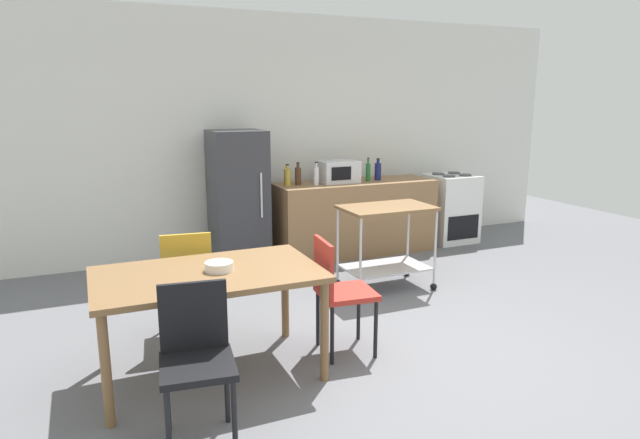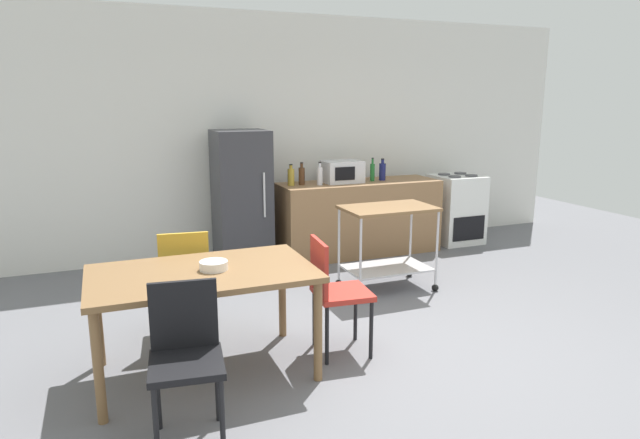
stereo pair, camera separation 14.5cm
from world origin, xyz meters
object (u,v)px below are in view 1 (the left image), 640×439
object	(u,v)px
refrigerator	(238,199)
kitchen_cart	(386,234)
bottle_hot_sauce	(287,177)
bottle_olive_oil	(316,175)
microwave	(338,172)
chair_red	(338,288)
chair_mustard	(187,276)
bottle_sesame_oil	(298,176)
bottle_soda	(368,172)
stove_oven	(450,208)
chair_black	(196,353)
dining_table	(208,283)
fruit_bowl	(219,266)
bottle_soy_sauce	(378,171)

from	to	relation	value
refrigerator	kitchen_cart	size ratio (longest dim) A/B	1.70
bottle_hot_sauce	bottle_olive_oil	xyz separation A→B (m)	(0.32, -0.10, 0.01)
refrigerator	kitchen_cart	distance (m)	1.82
bottle_hot_sauce	microwave	distance (m)	0.65
refrigerator	bottle_olive_oil	bearing A→B (deg)	-10.09
bottle_olive_oil	chair_red	bearing A→B (deg)	-109.41
chair_mustard	microwave	xyz separation A→B (m)	(2.15, 1.76, 0.51)
chair_mustard	chair_red	bearing A→B (deg)	150.91
chair_red	bottle_sesame_oil	xyz separation A→B (m)	(0.65, 2.48, 0.49)
chair_mustard	kitchen_cart	world-z (taller)	chair_mustard
bottle_soda	kitchen_cart	bearing A→B (deg)	-110.55
stove_oven	chair_black	bearing A→B (deg)	-142.17
chair_black	bottle_sesame_oil	bearing A→B (deg)	66.95
dining_table	stove_oven	bearing A→B (deg)	32.48
kitchen_cart	fruit_bowl	xyz separation A→B (m)	(-1.94, -1.09, 0.21)
bottle_hot_sauce	bottle_soda	size ratio (longest dim) A/B	0.87
bottle_soy_sauce	fruit_bowl	xyz separation A→B (m)	(-2.58, -2.41, -0.23)
dining_table	bottle_sesame_oil	xyz separation A→B (m)	(1.60, 2.43, 0.34)
chair_black	refrigerator	world-z (taller)	refrigerator
chair_mustard	bottle_sesame_oil	distance (m)	2.45
stove_oven	fruit_bowl	distance (m)	4.45
dining_table	fruit_bowl	xyz separation A→B (m)	(0.08, -0.01, 0.11)
refrigerator	bottle_hot_sauce	size ratio (longest dim) A/B	6.23
bottle_olive_oil	bottle_soy_sauce	world-z (taller)	same
chair_mustard	kitchen_cart	bearing A→B (deg)	-161.71
bottle_sesame_oil	dining_table	bearing A→B (deg)	-123.38
chair_mustard	microwave	world-z (taller)	microwave
chair_black	bottle_soy_sauce	size ratio (longest dim) A/B	3.28
stove_oven	bottle_sesame_oil	world-z (taller)	bottle_sesame_oil
kitchen_cart	fruit_bowl	world-z (taller)	kitchen_cart
stove_oven	bottle_soda	xyz separation A→B (m)	(-1.28, -0.03, 0.56)
dining_table	kitchen_cart	bearing A→B (deg)	28.09
chair_mustard	refrigerator	distance (m)	2.06
chair_mustard	bottle_sesame_oil	bearing A→B (deg)	-125.79
dining_table	microwave	bearing A→B (deg)	48.84
stove_oven	kitchen_cart	bearing A→B (deg)	-142.97
refrigerator	kitchen_cart	xyz separation A→B (m)	(1.13, -1.42, -0.20)
chair_red	chair_black	bearing A→B (deg)	124.70
dining_table	bottle_soy_sauce	bearing A→B (deg)	42.11
bottle_hot_sauce	bottle_sesame_oil	bearing A→B (deg)	-1.12
chair_black	bottle_hot_sauce	distance (m)	3.60
microwave	chair_red	bearing A→B (deg)	-115.28
kitchen_cart	bottle_hot_sauce	xyz separation A→B (m)	(-0.55, 1.36, 0.43)
chair_black	bottle_soda	xyz separation A→B (m)	(2.74, 3.09, 0.50)
bottle_soda	dining_table	bearing A→B (deg)	-136.46
fruit_bowl	bottle_soy_sauce	bearing A→B (deg)	43.07
chair_mustard	kitchen_cart	distance (m)	2.09
stove_oven	bottle_olive_oil	size ratio (longest dim) A/B	3.38
bottle_hot_sauce	bottle_sesame_oil	size ratio (longest dim) A/B	0.94
stove_oven	bottle_soy_sauce	xyz separation A→B (m)	(-1.13, -0.01, 0.56)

